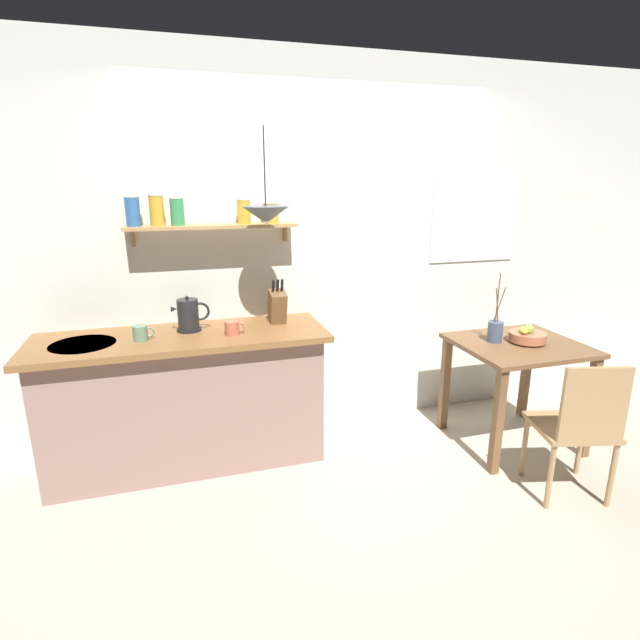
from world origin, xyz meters
TOP-DOWN VIEW (x-y plane):
  - ground_plane at (0.00, 0.00)m, footprint 14.00×14.00m
  - back_wall at (0.20, 0.65)m, footprint 6.80×0.11m
  - kitchen_counter at (-1.00, 0.32)m, footprint 1.83×0.63m
  - wall_shelf at (-0.81, 0.49)m, footprint 1.09×0.20m
  - dining_table at (1.26, -0.07)m, footprint 0.83×0.75m
  - dining_chair_near at (1.17, -0.76)m, footprint 0.51×0.49m
  - fruit_bowl at (1.31, -0.08)m, footprint 0.25×0.25m
  - twig_vase at (1.11, 0.01)m, footprint 0.10×0.10m
  - electric_kettle at (-0.95, 0.38)m, footprint 0.24×0.16m
  - knife_block at (-0.36, 0.39)m, footprint 0.11×0.18m
  - coffee_mug_by_sink at (-1.24, 0.25)m, footprint 0.13×0.09m
  - coffee_mug_spare at (-0.69, 0.21)m, footprint 0.13×0.09m
  - pendant_lamp at (-0.46, 0.19)m, footprint 0.29×0.29m

SIDE VIEW (x-z plane):
  - ground_plane at x=0.00m, z-range 0.00..0.00m
  - kitchen_counter at x=-1.00m, z-range 0.01..0.92m
  - dining_chair_near at x=1.17m, z-range 0.05..0.94m
  - dining_table at x=1.26m, z-range 0.24..1.00m
  - fruit_bowl at x=1.31m, z-range 0.74..0.88m
  - twig_vase at x=1.11m, z-range 0.60..1.08m
  - coffee_mug_spare at x=-0.69m, z-range 0.91..1.00m
  - coffee_mug_by_sink at x=-1.24m, z-range 0.91..1.01m
  - electric_kettle at x=-0.95m, z-range 0.90..1.13m
  - knife_block at x=-0.36m, z-range 0.88..1.19m
  - back_wall at x=0.20m, z-range 0.00..2.70m
  - wall_shelf at x=-0.81m, z-range 1.46..1.79m
  - pendant_lamp at x=-0.46m, z-range 1.37..1.93m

